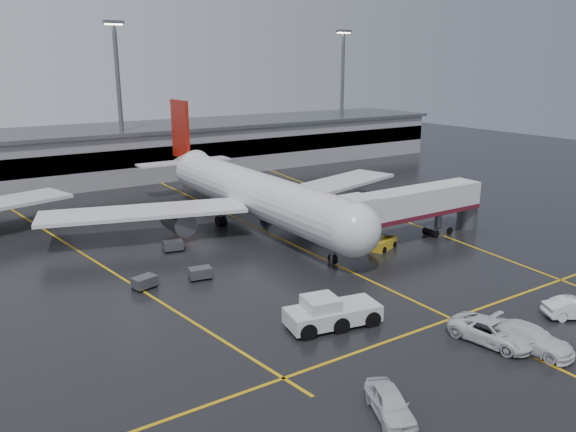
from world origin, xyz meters
TOP-DOWN VIEW (x-y plane):
  - ground at (0.00, 0.00)m, footprint 220.00×220.00m
  - apron_line_centre at (0.00, 0.00)m, footprint 0.25×90.00m
  - apron_line_stop at (0.00, -22.00)m, footprint 60.00×0.25m
  - apron_line_left at (-20.00, 10.00)m, footprint 9.99×69.35m
  - apron_line_right at (18.00, 10.00)m, footprint 7.57×69.64m
  - terminal at (0.00, 47.93)m, footprint 122.00×19.00m
  - light_mast_mid at (-5.00, 42.00)m, footprint 3.00×1.20m
  - light_mast_right at (40.00, 42.00)m, footprint 3.00×1.20m
  - main_airliner at (0.00, 9.70)m, footprint 48.80×45.60m
  - jet_bridge at (11.87, -6.00)m, footprint 19.90×3.40m
  - pushback_tractor at (-8.61, -17.80)m, footprint 7.51×4.20m
  - belt_loader at (7.31, -6.33)m, footprint 3.87×2.62m
  - service_van_a at (-0.67, -26.14)m, footprint 3.78×6.38m
  - service_van_b at (0.72, -28.20)m, footprint 3.24×6.13m
  - service_van_c at (8.16, -27.09)m, footprint 5.04×3.77m
  - service_van_d at (-12.62, -28.47)m, footprint 3.45×4.94m
  - baggage_cart_a at (-12.74, -3.72)m, footprint 2.20×1.64m
  - baggage_cart_b at (-17.75, -3.07)m, footprint 2.28×1.80m
  - baggage_cart_c at (-11.74, 5.16)m, footprint 2.22×1.67m

SIDE VIEW (x-z plane):
  - ground at x=0.00m, z-range 0.00..0.00m
  - apron_line_centre at x=0.00m, z-range 0.00..0.02m
  - apron_line_stop at x=0.00m, z-range 0.00..0.02m
  - apron_line_left at x=-20.00m, z-range 0.00..0.02m
  - apron_line_right at x=18.00m, z-range 0.00..0.02m
  - belt_loader at x=7.31m, z-range -0.57..1.69m
  - baggage_cart_a at x=-12.74m, z-range 0.07..1.19m
  - baggage_cart_b at x=-17.75m, z-range 0.07..1.19m
  - baggage_cart_c at x=-11.74m, z-range 0.07..1.19m
  - service_van_d at x=-12.62m, z-range 0.00..1.56m
  - service_van_c at x=8.16m, z-range 0.00..1.59m
  - service_van_a at x=-0.67m, z-range 0.00..1.66m
  - service_van_b at x=0.72m, z-range 0.00..1.69m
  - pushback_tractor at x=-8.61m, z-range -0.26..2.28m
  - jet_bridge at x=11.87m, z-range 0.91..6.96m
  - main_airliner at x=0.00m, z-range -2.84..11.26m
  - terminal at x=0.00m, z-range 0.02..8.62m
  - light_mast_mid at x=-5.00m, z-range 1.75..27.20m
  - light_mast_right at x=40.00m, z-range 1.75..27.20m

